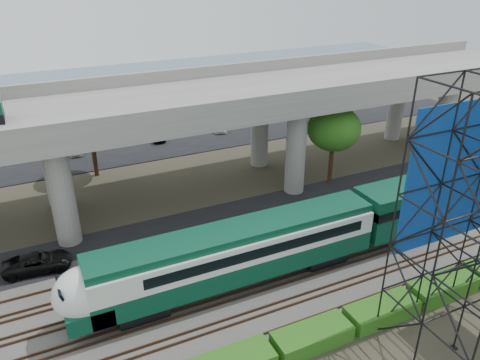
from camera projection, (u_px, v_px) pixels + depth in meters
ground at (261, 303)px, 29.71m from camera, size 140.00×140.00×0.00m
ballast_bed at (247, 284)px, 31.29m from camera, size 90.00×12.00×0.20m
service_road at (201, 225)px, 38.24m from camera, size 90.00×5.00×0.08m
parking_lot at (132, 135)px, 57.36m from camera, size 90.00×18.00×0.08m
harbor_water at (100, 92)px, 75.28m from camera, size 140.00×40.00×0.03m
rail_tracks at (247, 281)px, 31.22m from camera, size 90.00×9.52×0.16m
commuter_train at (267, 243)px, 30.65m from camera, size 29.30×3.06×4.30m
overpass at (158, 112)px, 38.63m from camera, size 80.00×12.00×12.40m
hedge_strip at (312, 336)px, 26.35m from camera, size 34.60×1.80×1.20m
trees at (122, 148)px, 38.65m from camera, size 40.94×16.94×7.69m
suv at (37, 262)px, 32.42m from camera, size 4.76×2.57×1.27m
parked_cars at (133, 131)px, 56.79m from camera, size 37.95×9.53×1.30m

